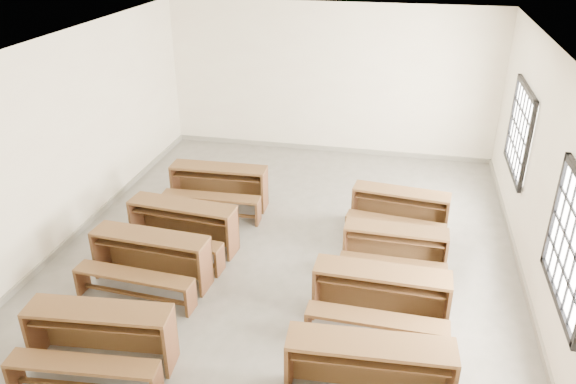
% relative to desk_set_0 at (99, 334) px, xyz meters
% --- Properties ---
extents(room, '(8.50, 8.50, 3.20)m').
position_rel_desk_set_0_xyz_m(room, '(1.66, 2.93, 1.71)').
color(room, gray).
rests_on(room, ground).
extents(desk_set_0, '(1.74, 1.02, 0.75)m').
position_rel_desk_set_0_xyz_m(desk_set_0, '(0.00, 0.00, 0.00)').
color(desk_set_0, brown).
rests_on(desk_set_0, ground).
extents(desk_set_1, '(1.73, 0.98, 0.75)m').
position_rel_desk_set_0_xyz_m(desk_set_1, '(-0.14, 1.65, 0.00)').
color(desk_set_1, brown).
rests_on(desk_set_1, ground).
extents(desk_set_2, '(1.77, 1.03, 0.76)m').
position_rel_desk_set_0_xyz_m(desk_set_2, '(-0.04, 2.61, 0.01)').
color(desk_set_2, brown).
rests_on(desk_set_2, ground).
extents(desk_set_3, '(1.73, 0.94, 0.77)m').
position_rel_desk_set_0_xyz_m(desk_set_3, '(0.06, 4.08, 0.01)').
color(desk_set_3, brown).
rests_on(desk_set_3, ground).
extents(desk_set_4, '(1.80, 1.01, 0.79)m').
position_rel_desk_set_0_xyz_m(desk_set_4, '(3.06, 0.05, 0.02)').
color(desk_set_4, brown).
rests_on(desk_set_4, ground).
extents(desk_set_5, '(1.72, 0.92, 0.77)m').
position_rel_desk_set_0_xyz_m(desk_set_5, '(3.09, 1.42, 0.01)').
color(desk_set_5, brown).
rests_on(desk_set_5, ground).
extents(desk_set_6, '(1.51, 0.80, 0.67)m').
position_rel_desk_set_0_xyz_m(desk_set_6, '(3.22, 2.71, -0.05)').
color(desk_set_6, brown).
rests_on(desk_set_6, ground).
extents(desk_set_7, '(1.65, 0.99, 0.70)m').
position_rel_desk_set_0_xyz_m(desk_set_7, '(3.24, 3.91, -0.03)').
color(desk_set_7, brown).
rests_on(desk_set_7, ground).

